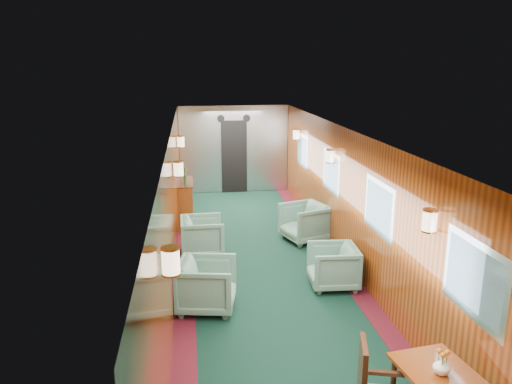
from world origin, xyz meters
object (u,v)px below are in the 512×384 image
(armchair_right_near, at_px, (333,266))
(armchair_right_far, at_px, (305,222))
(armchair_left_far, at_px, (202,236))
(armchair_left_near, at_px, (207,285))
(credenza, at_px, (185,203))

(armchair_right_near, bearing_deg, armchair_right_far, -177.65)
(armchair_left_far, bearing_deg, armchair_left_near, 178.77)
(armchair_left_near, xyz_separation_m, armchair_right_far, (2.06, 2.67, 0.01))
(armchair_left_far, bearing_deg, credenza, 8.25)
(armchair_left_near, bearing_deg, armchair_left_far, 10.30)
(credenza, relative_size, armchair_right_near, 1.66)
(armchair_right_near, height_order, armchair_right_far, armchair_right_far)
(armchair_left_near, distance_m, armchair_right_far, 3.37)
(armchair_left_near, bearing_deg, armchair_right_near, -66.09)
(armchair_left_far, height_order, armchair_right_far, armchair_right_far)
(armchair_right_far, bearing_deg, armchair_left_near, -56.76)
(armchair_right_far, bearing_deg, credenza, -139.16)
(credenza, distance_m, armchair_left_far, 1.91)
(armchair_left_near, height_order, armchair_right_far, armchair_right_far)
(armchair_left_near, relative_size, armchair_right_far, 0.98)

